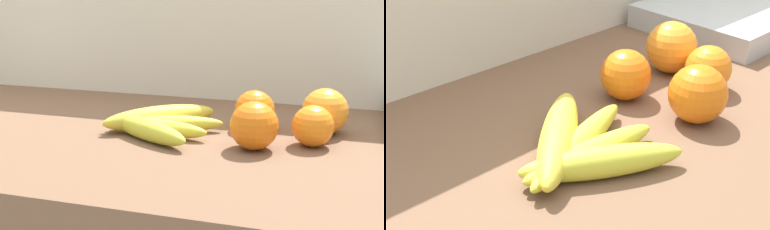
# 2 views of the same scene
# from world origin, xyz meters

# --- Properties ---
(wall_back) EXTENTS (2.40, 0.06, 1.30)m
(wall_back) POSITION_xyz_m (0.00, 0.34, 0.65)
(wall_back) COLOR silver
(wall_back) RESTS_ON ground
(banana_bunch) EXTENTS (0.22, 0.23, 0.04)m
(banana_bunch) POSITION_xyz_m (-0.08, 0.01, 0.92)
(banana_bunch) COLOR gold
(banana_bunch) RESTS_ON counter
(orange_back_left) EXTENTS (0.07, 0.07, 0.07)m
(orange_back_left) POSITION_xyz_m (0.08, 0.08, 0.94)
(orange_back_left) COLOR orange
(orange_back_left) RESTS_ON counter
(orange_front) EXTENTS (0.07, 0.07, 0.07)m
(orange_front) POSITION_xyz_m (0.19, 0.02, 0.94)
(orange_front) COLOR orange
(orange_front) RESTS_ON counter
(orange_right) EXTENTS (0.08, 0.08, 0.08)m
(orange_right) POSITION_xyz_m (0.10, -0.03, 0.94)
(orange_right) COLOR orange
(orange_right) RESTS_ON counter
(orange_center) EXTENTS (0.08, 0.08, 0.08)m
(orange_center) POSITION_xyz_m (0.20, 0.10, 0.94)
(orange_center) COLOR orange
(orange_center) RESTS_ON counter
(sink_basin) EXTENTS (0.40, 0.27, 0.22)m
(sink_basin) POSITION_xyz_m (0.51, 0.16, 0.93)
(sink_basin) COLOR #B7BABF
(sink_basin) RESTS_ON counter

